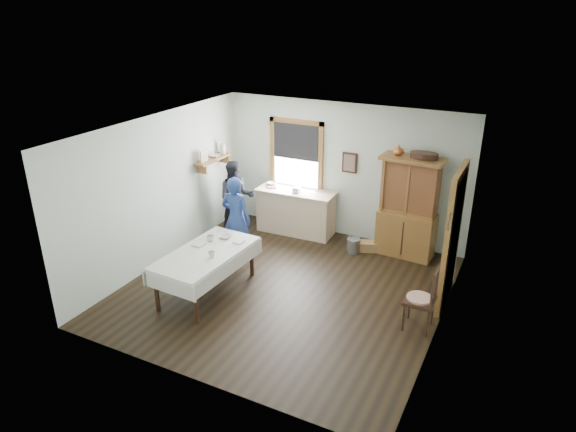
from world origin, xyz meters
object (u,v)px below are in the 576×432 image
(figure_dark, at_px, (236,201))
(wicker_basket, at_px, (368,246))
(work_counter, at_px, (296,212))
(dining_table, at_px, (207,272))
(spindle_chair, at_px, (420,298))
(pail, at_px, (353,245))
(woman_blue, at_px, (236,222))
(china_hutch, at_px, (408,208))

(figure_dark, bearing_deg, wicker_basket, -25.06)
(work_counter, height_order, wicker_basket, work_counter)
(dining_table, bearing_deg, figure_dark, 110.01)
(spindle_chair, distance_m, figure_dark, 4.48)
(work_counter, relative_size, pail, 5.80)
(spindle_chair, xyz_separation_m, figure_dark, (-4.15, 1.67, 0.20))
(pail, bearing_deg, figure_dark, -174.74)
(wicker_basket, relative_size, woman_blue, 0.21)
(dining_table, bearing_deg, work_counter, 84.77)
(china_hutch, xyz_separation_m, figure_dark, (-3.35, -0.58, -0.24))
(work_counter, xyz_separation_m, dining_table, (-0.26, -2.80, -0.09))
(work_counter, height_order, spindle_chair, spindle_chair)
(figure_dark, bearing_deg, woman_blue, -91.77)
(spindle_chair, bearing_deg, china_hutch, 108.72)
(pail, bearing_deg, spindle_chair, -48.38)
(dining_table, bearing_deg, pail, 56.22)
(woman_blue, relative_size, figure_dark, 1.05)
(pail, relative_size, wicker_basket, 0.87)
(china_hutch, bearing_deg, wicker_basket, -162.09)
(dining_table, height_order, woman_blue, woman_blue)
(work_counter, distance_m, figure_dark, 1.24)
(pail, relative_size, figure_dark, 0.19)
(china_hutch, distance_m, wicker_basket, 1.10)
(wicker_basket, distance_m, woman_blue, 2.59)
(spindle_chair, distance_m, woman_blue, 3.61)
(china_hutch, xyz_separation_m, woman_blue, (-2.74, -1.56, -0.21))
(china_hutch, relative_size, pail, 6.91)
(spindle_chair, relative_size, woman_blue, 0.69)
(china_hutch, height_order, wicker_basket, china_hutch)
(woman_blue, xyz_separation_m, figure_dark, (-0.61, 0.98, -0.03))
(work_counter, xyz_separation_m, spindle_chair, (3.08, -2.23, 0.05))
(pail, bearing_deg, work_counter, 166.44)
(dining_table, xyz_separation_m, woman_blue, (-0.21, 1.26, 0.37))
(work_counter, xyz_separation_m, figure_dark, (-1.07, -0.56, 0.25))
(china_hutch, bearing_deg, figure_dark, -166.63)
(work_counter, distance_m, pail, 1.47)
(china_hutch, relative_size, figure_dark, 1.35)
(spindle_chair, distance_m, pail, 2.57)
(china_hutch, bearing_deg, woman_blue, -146.85)
(china_hutch, xyz_separation_m, spindle_chair, (0.80, -2.25, -0.44))
(wicker_basket, xyz_separation_m, woman_blue, (-2.09, -1.39, 0.65))
(dining_table, relative_size, wicker_basket, 5.82)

